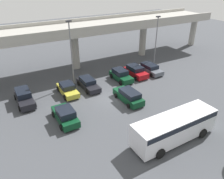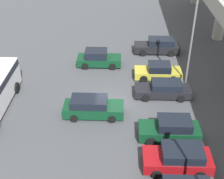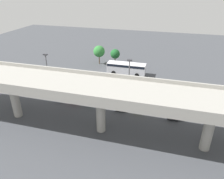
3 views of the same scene
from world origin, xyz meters
The scene contains 9 objects.
ground_plane centered at (0.00, 0.00, 0.00)m, with size 119.35×119.35×0.00m, color #424449.
parked_car_0 centered at (-9.87, 4.68, 0.79)m, with size 2.00×4.82×1.66m.
parked_car_1 centered at (-6.78, -1.56, 0.76)m, with size 2.07×4.39×1.65m.
parked_car_2 centered at (-4.43, 4.22, 0.70)m, with size 2.03×4.35×1.50m.
parked_car_3 centered at (-1.36, 4.40, 0.68)m, with size 1.97×4.75×1.42m.
parked_car_4 centered at (1.51, -1.45, 0.76)m, with size 2.03×4.68×1.57m.
parked_car_5 centered at (4.00, 4.31, 0.77)m, with size 2.04×4.33×1.64m.
parked_car_6 centered at (6.83, 4.45, 0.77)m, with size 2.16×4.33×1.59m.
lamp_post_near_aisle centered at (-2.66, 6.47, 5.24)m, with size 0.70×0.35×9.07m.
Camera 2 is at (21.14, 0.70, 15.07)m, focal length 50.00 mm.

